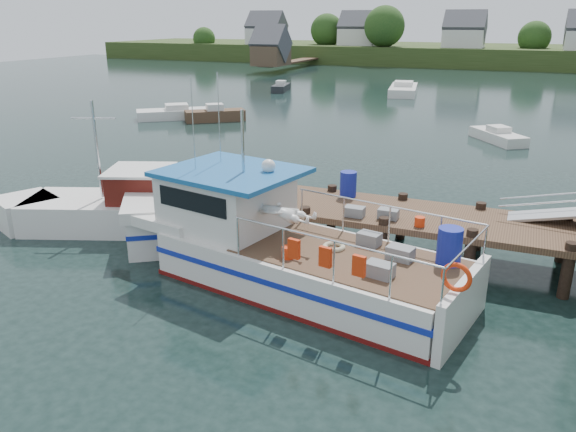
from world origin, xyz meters
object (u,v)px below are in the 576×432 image
at_px(dock, 555,203).
at_px(moored_b, 498,136).
at_px(lobster_boat, 267,244).
at_px(work_boat, 117,208).
at_px(moored_e, 281,87).
at_px(moored_rowboat, 215,115).
at_px(moored_d, 403,89).
at_px(moored_a, 177,113).

relative_size(dock, moored_b, 3.81).
distance_m(lobster_boat, work_boat, 6.91).
bearing_deg(dock, moored_e, 123.58).
relative_size(work_boat, moored_rowboat, 1.99).
bearing_deg(moored_b, work_boat, -99.41).
bearing_deg(moored_rowboat, work_boat, -78.02).
xyz_separation_m(moored_b, moored_d, (-10.19, 20.48, 0.11)).
relative_size(lobster_boat, moored_rowboat, 2.78).
distance_m(moored_a, moored_d, 24.54).
distance_m(work_boat, moored_d, 41.70).
relative_size(moored_b, moored_e, 1.07).
distance_m(moored_rowboat, moored_e, 18.51).
height_order(dock, moored_a, dock).
height_order(moored_rowboat, moored_a, moored_rowboat).
relative_size(work_boat, moored_a, 1.45).
xyz_separation_m(moored_a, moored_d, (12.62, 21.05, 0.06)).
height_order(work_boat, moored_rowboat, work_boat).
height_order(moored_rowboat, moored_e, moored_rowboat).
bearing_deg(lobster_boat, work_boat, 177.80).
distance_m(lobster_boat, moored_b, 23.35).
xyz_separation_m(moored_rowboat, moored_a, (-3.18, -0.17, -0.06)).
distance_m(work_boat, moored_rowboat, 22.30).
bearing_deg(moored_a, moored_d, 40.59).
bearing_deg(moored_d, moored_rowboat, -93.42).
height_order(moored_rowboat, moored_b, moored_rowboat).
xyz_separation_m(moored_b, moored_e, (-22.37, 17.92, 0.05)).
bearing_deg(moored_b, dock, -63.36).
xyz_separation_m(work_boat, moored_b, (11.62, 21.20, -0.37)).
bearing_deg(lobster_boat, moored_a, 140.16).
distance_m(dock, moored_a, 31.71).
height_order(work_boat, moored_d, work_boat).
height_order(dock, moored_rowboat, dock).
distance_m(dock, moored_b, 19.82).
bearing_deg(moored_e, lobster_boat, -89.26).
height_order(lobster_boat, work_boat, lobster_boat).
relative_size(dock, moored_a, 2.84).
bearing_deg(work_boat, dock, -14.36).
height_order(work_boat, moored_b, work_boat).
bearing_deg(moored_a, lobster_boat, -69.65).
bearing_deg(moored_rowboat, moored_d, 56.60).
bearing_deg(moored_a, moored_rowboat, -15.32).
xyz_separation_m(lobster_boat, work_boat, (-6.71, 1.62, -0.31)).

